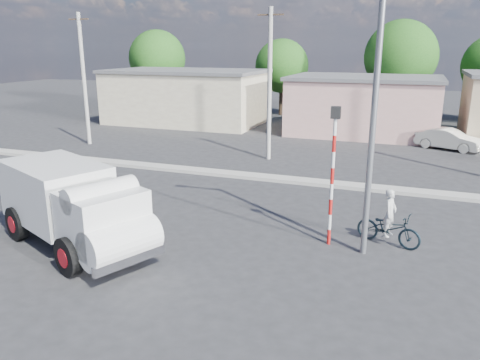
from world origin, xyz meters
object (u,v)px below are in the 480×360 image
(truck, at_px, (75,205))
(bicycle, at_px, (388,228))
(car_cream, at_px, (449,139))
(streetlight, at_px, (370,87))
(cyclist, at_px, (389,222))
(traffic_pole, at_px, (333,165))

(truck, relative_size, bicycle, 3.12)
(car_cream, height_order, streetlight, streetlight)
(cyclist, relative_size, car_cream, 0.40)
(bicycle, relative_size, streetlight, 0.23)
(truck, height_order, car_cream, truck)
(bicycle, bearing_deg, traffic_pole, 127.66)
(bicycle, relative_size, cyclist, 1.36)
(car_cream, relative_size, traffic_pole, 0.87)
(cyclist, height_order, traffic_pole, traffic_pole)
(bicycle, xyz_separation_m, car_cream, (2.57, 16.03, 0.08))
(bicycle, bearing_deg, cyclist, 0.00)
(cyclist, distance_m, streetlight, 4.38)
(streetlight, bearing_deg, cyclist, 48.72)
(car_cream, distance_m, traffic_pole, 17.32)
(cyclist, relative_size, traffic_pole, 0.35)
(cyclist, xyz_separation_m, streetlight, (-0.81, -0.93, 4.21))
(streetlight, bearing_deg, car_cream, 78.71)
(truck, xyz_separation_m, bicycle, (9.03, 3.59, -0.85))
(traffic_pole, bearing_deg, car_cream, 75.45)
(truck, bearing_deg, traffic_pole, 46.09)
(truck, bearing_deg, car_cream, 83.35)
(traffic_pole, bearing_deg, streetlight, -17.73)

